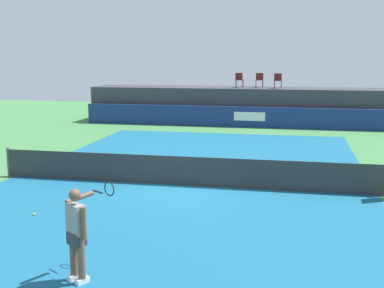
{
  "coord_description": "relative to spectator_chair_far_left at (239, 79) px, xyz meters",
  "views": [
    {
      "loc": [
        3.38,
        -15.12,
        4.13
      ],
      "look_at": [
        -0.12,
        2.0,
        1.0
      ],
      "focal_mm": 46.33,
      "sensor_mm": 36.0,
      "label": 1
    }
  ],
  "objects": [
    {
      "name": "ground_plane",
      "position": [
        -0.11,
        -12.32,
        -2.69
      ],
      "size": [
        48.0,
        48.0,
        0.0
      ],
      "primitive_type": "plane",
      "color": "#3D7A42"
    },
    {
      "name": "court_inner",
      "position": [
        -0.11,
        -15.32,
        -2.69
      ],
      "size": [
        12.0,
        22.0,
        0.0
      ],
      "primitive_type": "cube",
      "color": "#16597A",
      "rests_on": "ground"
    },
    {
      "name": "sponsor_wall",
      "position": [
        -0.11,
        -1.82,
        -2.09
      ],
      "size": [
        18.0,
        0.22,
        1.2
      ],
      "color": "navy",
      "rests_on": "ground"
    },
    {
      "name": "spectator_platform",
      "position": [
        -0.11,
        -0.02,
        -1.59
      ],
      "size": [
        18.0,
        2.8,
        2.2
      ],
      "primitive_type": "cube",
      "color": "#38383D",
      "rests_on": "ground"
    },
    {
      "name": "spectator_chair_far_left",
      "position": [
        0.0,
        0.0,
        0.0
      ],
      "size": [
        0.47,
        0.47,
        0.89
      ],
      "color": "#561919",
      "rests_on": "spectator_platform"
    },
    {
      "name": "spectator_chair_left",
      "position": [
        1.21,
        0.15,
        0.0
      ],
      "size": [
        0.48,
        0.48,
        0.89
      ],
      "color": "#561919",
      "rests_on": "spectator_platform"
    },
    {
      "name": "spectator_chair_center",
      "position": [
        2.34,
        -0.31,
        0.0
      ],
      "size": [
        0.44,
        0.44,
        0.89
      ],
      "color": "#561919",
      "rests_on": "spectator_platform"
    },
    {
      "name": "tennis_net",
      "position": [
        -0.11,
        -15.32,
        -2.22
      ],
      "size": [
        12.4,
        0.02,
        0.95
      ],
      "primitive_type": "cube",
      "color": "#2D2D2D",
      "rests_on": "ground"
    },
    {
      "name": "net_post_near",
      "position": [
        -6.31,
        -15.32,
        -2.19
      ],
      "size": [
        0.1,
        0.1,
        1.0
      ],
      "primitive_type": "cylinder",
      "color": "#4C4C51",
      "rests_on": "ground"
    },
    {
      "name": "tennis_player",
      "position": [
        -0.51,
        -22.42,
        -1.73
      ],
      "size": [
        0.68,
        1.26,
        1.77
      ],
      "color": "white",
      "rests_on": "court_inner"
    },
    {
      "name": "tennis_ball",
      "position": [
        -3.28,
        -19.1,
        -2.66
      ],
      "size": [
        0.07,
        0.07,
        0.07
      ],
      "primitive_type": "sphere",
      "color": "#D8EA33",
      "rests_on": "court_inner"
    }
  ]
}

